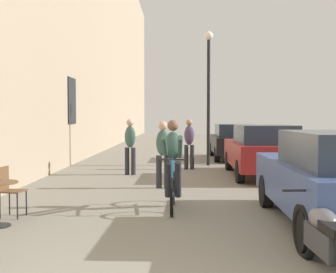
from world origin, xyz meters
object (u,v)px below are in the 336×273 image
cyclist_on_bicycle (173,167)px  parked_motorcycle (327,241)px  street_lamp (209,81)px  parked_car_second (262,150)px  cafe_chair_mid_toward_wall (9,188)px  parked_car_nearest (336,178)px  pedestrian_near (163,151)px  parked_car_third (233,141)px  pedestrian_mid (130,143)px  pedestrian_far (189,141)px

cyclist_on_bicycle → parked_motorcycle: 4.00m
cyclist_on_bicycle → parked_motorcycle: size_ratio=0.82×
street_lamp → parked_car_second: bearing=-65.3°
cafe_chair_mid_toward_wall → parked_car_nearest: parked_car_nearest is taller
cyclist_on_bicycle → pedestrian_near: size_ratio=1.06×
cyclist_on_bicycle → parked_car_third: size_ratio=0.42×
cyclist_on_bicycle → parked_motorcycle: (1.72, -3.59, -0.41)m
pedestrian_mid → parked_car_third: size_ratio=0.41×
cafe_chair_mid_toward_wall → parked_motorcycle: size_ratio=0.41×
pedestrian_near → pedestrian_mid: 2.72m
pedestrian_mid → parked_car_nearest: 7.44m
street_lamp → parked_motorcycle: (0.49, -11.16, -2.70)m
pedestrian_mid → street_lamp: street_lamp is taller
pedestrian_near → parked_motorcycle: pedestrian_near is taller
parked_car_nearest → parked_car_third: size_ratio=1.04×
pedestrian_near → parked_car_third: pedestrian_near is taller
street_lamp → parked_car_nearest: 9.38m
cyclist_on_bicycle → parked_motorcycle: cyclist_on_bicycle is taller
pedestrian_far → parked_car_nearest: size_ratio=0.39×
street_lamp → parked_car_nearest: bearing=-81.3°
pedestrian_far → parked_car_third: pedestrian_far is taller
street_lamp → parked_car_second: size_ratio=1.12×
pedestrian_far → parked_car_nearest: (2.12, -7.72, -0.16)m
pedestrian_far → cyclist_on_bicycle: bearing=-94.4°
cyclist_on_bicycle → parked_car_third: bearing=76.2°
parked_motorcycle → cyclist_on_bicycle: bearing=115.6°
cyclist_on_bicycle → parked_car_second: size_ratio=0.40×
pedestrian_mid → parked_car_third: bearing=53.1°
cyclist_on_bicycle → parked_car_nearest: bearing=-28.4°
pedestrian_mid → parked_car_nearest: pedestrian_mid is taller
pedestrian_far → street_lamp: street_lamp is taller
parked_car_third → parked_car_nearest: bearing=-89.2°
pedestrian_near → parked_car_third: 8.06m
parked_car_nearest → parked_car_third: (-0.15, 11.38, -0.02)m
parked_car_third → parked_motorcycle: size_ratio=1.96×
pedestrian_near → parked_car_third: size_ratio=0.39×
cafe_chair_mid_toward_wall → pedestrian_mid: (1.51, 5.68, 0.45)m
cafe_chair_mid_toward_wall → pedestrian_far: (3.36, 7.10, 0.44)m
cafe_chair_mid_toward_wall → cyclist_on_bicycle: 3.00m
parked_car_nearest → parked_car_second: size_ratio=1.00×
pedestrian_near → pedestrian_far: bearing=79.0°
cafe_chair_mid_toward_wall → pedestrian_near: (2.60, 3.18, 0.42)m
cyclist_on_bicycle → parked_car_second: bearing=60.3°
pedestrian_mid → parked_car_second: bearing=-4.5°
pedestrian_mid → parked_motorcycle: pedestrian_mid is taller
cyclist_on_bicycle → parked_car_nearest: size_ratio=0.40×
cafe_chair_mid_toward_wall → pedestrian_far: size_ratio=0.52×
pedestrian_mid → street_lamp: 4.31m
cafe_chair_mid_toward_wall → parked_car_third: (5.33, 10.77, 0.26)m
parked_car_second → parked_motorcycle: size_ratio=2.03×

